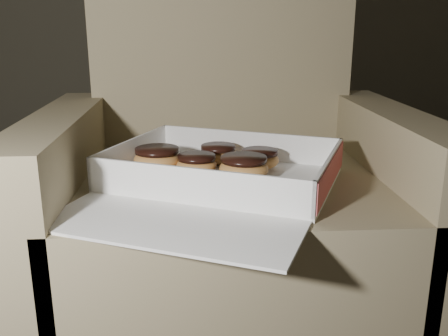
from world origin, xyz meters
name	(u,v)px	position (x,y,z in m)	size (l,w,h in m)	color
armchair	(228,213)	(0.29, 0.46, 0.26)	(0.80, 0.68, 0.84)	#847954
bakery_box	(218,181)	(0.26, 0.31, 0.39)	(0.57, 0.61, 0.07)	white
donut_a	(244,168)	(0.31, 0.33, 0.41)	(0.10, 0.10, 0.05)	#E2924F
donut_b	(157,158)	(0.14, 0.41, 0.41)	(0.10, 0.10, 0.05)	#E2924F
donut_c	(197,164)	(0.22, 0.38, 0.41)	(0.08, 0.08, 0.04)	#E2924F
donut_d	(260,159)	(0.36, 0.41, 0.41)	(0.08, 0.08, 0.04)	#E2924F
donut_e	(218,154)	(0.27, 0.46, 0.41)	(0.08, 0.08, 0.04)	#E2924F
crumb_a	(144,176)	(0.12, 0.37, 0.39)	(0.01, 0.01, 0.00)	black
crumb_b	(225,180)	(0.28, 0.33, 0.39)	(0.01, 0.01, 0.00)	black
crumb_c	(256,194)	(0.33, 0.24, 0.39)	(0.01, 0.01, 0.00)	black
crumb_d	(162,172)	(0.15, 0.39, 0.39)	(0.01, 0.01, 0.00)	black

